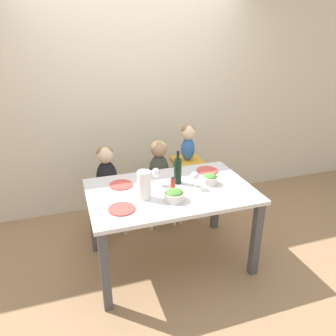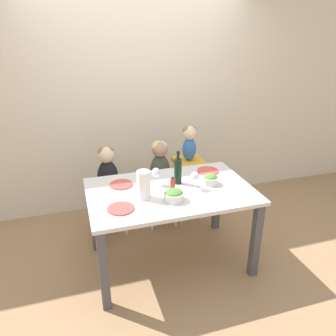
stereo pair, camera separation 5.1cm
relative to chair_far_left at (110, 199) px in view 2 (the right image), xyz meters
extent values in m
plane|color=#9E7A56|center=(0.47, -0.71, -0.39)|extent=(14.00, 14.00, 0.00)
cube|color=beige|center=(0.47, 0.58, 0.96)|extent=(10.00, 0.06, 2.70)
cube|color=silver|center=(0.47, -0.71, 0.37)|extent=(1.45, 0.93, 0.03)
cube|color=#4C4C51|center=(-0.20, -1.11, -0.02)|extent=(0.07, 0.07, 0.74)
cube|color=#4C4C51|center=(1.13, -1.11, -0.02)|extent=(0.07, 0.07, 0.74)
cube|color=#4C4C51|center=(-0.20, -0.31, -0.02)|extent=(0.07, 0.07, 0.74)
cube|color=#4C4C51|center=(1.13, -0.31, -0.02)|extent=(0.07, 0.07, 0.74)
cylinder|color=silver|center=(-0.14, -0.14, -0.18)|extent=(0.04, 0.04, 0.41)
cylinder|color=silver|center=(0.14, -0.14, -0.18)|extent=(0.04, 0.04, 0.41)
cylinder|color=silver|center=(-0.14, 0.14, -0.18)|extent=(0.04, 0.04, 0.41)
cylinder|color=silver|center=(0.14, 0.14, -0.18)|extent=(0.04, 0.04, 0.41)
cube|color=white|center=(0.00, 0.00, 0.05)|extent=(0.37, 0.43, 0.05)
cylinder|color=silver|center=(0.43, -0.14, -0.18)|extent=(0.04, 0.04, 0.41)
cylinder|color=silver|center=(0.71, -0.14, -0.18)|extent=(0.04, 0.04, 0.41)
cylinder|color=silver|center=(0.43, 0.14, -0.18)|extent=(0.04, 0.04, 0.41)
cylinder|color=silver|center=(0.71, 0.14, -0.18)|extent=(0.04, 0.04, 0.41)
cube|color=white|center=(0.57, 0.00, 0.05)|extent=(0.37, 0.43, 0.05)
cylinder|color=silver|center=(0.79, -0.12, -0.05)|extent=(0.04, 0.04, 0.68)
cylinder|color=silver|center=(1.03, -0.12, -0.05)|extent=(0.04, 0.04, 0.68)
cylinder|color=silver|center=(0.79, 0.12, -0.05)|extent=(0.04, 0.04, 0.68)
cylinder|color=silver|center=(1.03, 0.12, -0.05)|extent=(0.04, 0.04, 0.68)
cube|color=gold|center=(0.91, 0.00, 0.32)|extent=(0.31, 0.36, 0.05)
ellipsoid|color=black|center=(0.00, 0.00, 0.26)|extent=(0.22, 0.20, 0.37)
sphere|color=beige|center=(0.00, 0.00, 0.51)|extent=(0.17, 0.17, 0.17)
ellipsoid|color=olive|center=(0.00, 0.01, 0.54)|extent=(0.17, 0.17, 0.12)
ellipsoid|color=#3D4238|center=(0.57, 0.00, 0.26)|extent=(0.22, 0.20, 0.37)
sphere|color=tan|center=(0.57, 0.00, 0.51)|extent=(0.17, 0.17, 0.17)
ellipsoid|color=#DBC684|center=(0.57, 0.01, 0.54)|extent=(0.17, 0.17, 0.12)
ellipsoid|color=#3366B2|center=(0.91, 0.00, 0.48)|extent=(0.15, 0.14, 0.26)
sphere|color=beige|center=(0.91, 0.00, 0.66)|extent=(0.16, 0.16, 0.16)
ellipsoid|color=olive|center=(0.91, 0.01, 0.69)|extent=(0.15, 0.15, 0.11)
cylinder|color=black|center=(0.57, -0.60, 0.51)|extent=(0.07, 0.07, 0.24)
cylinder|color=black|center=(0.57, -0.60, 0.66)|extent=(0.03, 0.03, 0.07)
cylinder|color=black|center=(0.57, -0.60, 0.69)|extent=(0.03, 0.03, 0.02)
cylinder|color=white|center=(0.21, -0.79, 0.51)|extent=(0.11, 0.11, 0.25)
cylinder|color=white|center=(0.68, -0.76, 0.39)|extent=(0.06, 0.06, 0.00)
cylinder|color=white|center=(0.68, -0.76, 0.43)|extent=(0.01, 0.01, 0.08)
ellipsoid|color=white|center=(0.68, -0.76, 0.51)|extent=(0.08, 0.08, 0.08)
cylinder|color=white|center=(0.37, -0.57, 0.39)|extent=(0.06, 0.06, 0.00)
cylinder|color=white|center=(0.37, -0.57, 0.43)|extent=(0.01, 0.01, 0.08)
ellipsoid|color=white|center=(0.37, -0.57, 0.51)|extent=(0.08, 0.08, 0.08)
cylinder|color=silver|center=(0.44, -0.90, 0.42)|extent=(0.17, 0.17, 0.07)
ellipsoid|color=#4C8438|center=(0.44, -0.90, 0.46)|extent=(0.15, 0.15, 0.05)
cylinder|color=silver|center=(0.85, -0.71, 0.42)|extent=(0.14, 0.14, 0.07)
ellipsoid|color=#4C8438|center=(0.85, -0.71, 0.46)|extent=(0.12, 0.12, 0.05)
cylinder|color=#D14C47|center=(-0.01, -0.92, 0.39)|extent=(0.22, 0.22, 0.01)
cylinder|color=#D14C47|center=(0.06, -0.49, 0.39)|extent=(0.22, 0.22, 0.01)
cylinder|color=#D14C47|center=(0.95, -0.44, 0.39)|extent=(0.22, 0.22, 0.01)
cylinder|color=red|center=(0.48, -0.74, 0.45)|extent=(0.04, 0.04, 0.12)
cone|color=black|center=(0.48, -0.74, 0.52)|extent=(0.03, 0.03, 0.02)
camera|label=1|loc=(-0.37, -3.17, 1.71)|focal=35.00mm
camera|label=2|loc=(-0.32, -3.18, 1.71)|focal=35.00mm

